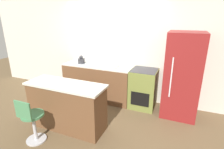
{
  "coord_description": "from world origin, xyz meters",
  "views": [
    {
      "loc": [
        1.74,
        -3.55,
        2.14
      ],
      "look_at": [
        0.42,
        -0.38,
        0.98
      ],
      "focal_mm": 28.0,
      "sensor_mm": 36.0,
      "label": 1
    }
  ],
  "objects_px": {
    "oven_range": "(143,88)",
    "kettle": "(81,60)",
    "stool_chair": "(32,122)",
    "mixing_bowl": "(113,65)",
    "refrigerator": "(182,76)"
  },
  "relations": [
    {
      "from": "oven_range",
      "to": "stool_chair",
      "type": "xyz_separation_m",
      "value": [
        -1.47,
        -2.02,
        -0.06
      ]
    },
    {
      "from": "oven_range",
      "to": "kettle",
      "type": "bearing_deg",
      "value": -178.39
    },
    {
      "from": "refrigerator",
      "to": "kettle",
      "type": "distance_m",
      "value": 2.51
    },
    {
      "from": "refrigerator",
      "to": "stool_chair",
      "type": "xyz_separation_m",
      "value": [
        -2.3,
        -1.97,
        -0.52
      ]
    },
    {
      "from": "stool_chair",
      "to": "oven_range",
      "type": "bearing_deg",
      "value": 53.84
    },
    {
      "from": "oven_range",
      "to": "refrigerator",
      "type": "distance_m",
      "value": 0.94
    },
    {
      "from": "refrigerator",
      "to": "stool_chair",
      "type": "distance_m",
      "value": 3.07
    },
    {
      "from": "refrigerator",
      "to": "kettle",
      "type": "xyz_separation_m",
      "value": [
        -2.5,
        -0.0,
        0.1
      ]
    },
    {
      "from": "stool_chair",
      "to": "kettle",
      "type": "bearing_deg",
      "value": 95.95
    },
    {
      "from": "oven_range",
      "to": "refrigerator",
      "type": "xyz_separation_m",
      "value": [
        0.82,
        -0.05,
        0.45
      ]
    },
    {
      "from": "stool_chair",
      "to": "mixing_bowl",
      "type": "xyz_separation_m",
      "value": [
        0.71,
        1.97,
        0.58
      ]
    },
    {
      "from": "refrigerator",
      "to": "stool_chair",
      "type": "relative_size",
      "value": 2.16
    },
    {
      "from": "refrigerator",
      "to": "stool_chair",
      "type": "height_order",
      "value": "refrigerator"
    },
    {
      "from": "kettle",
      "to": "mixing_bowl",
      "type": "relative_size",
      "value": 0.79
    },
    {
      "from": "refrigerator",
      "to": "kettle",
      "type": "relative_size",
      "value": 8.71
    }
  ]
}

